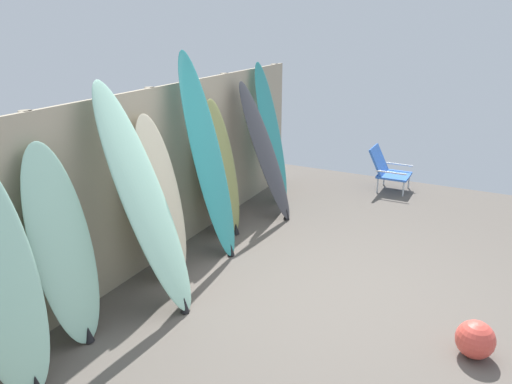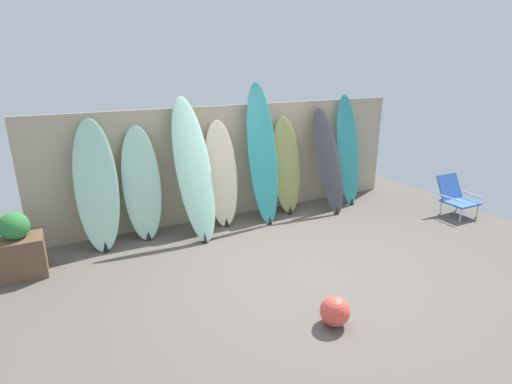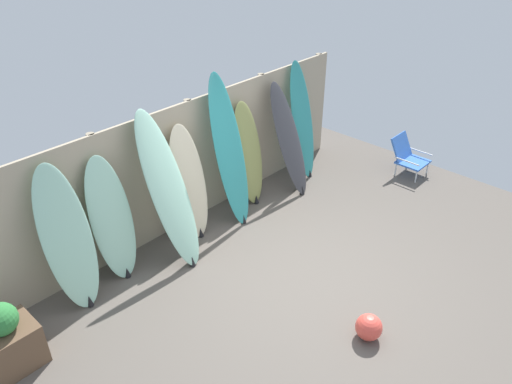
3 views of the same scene
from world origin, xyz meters
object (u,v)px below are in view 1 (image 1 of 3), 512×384
(surfboard_charcoal_6, at_px, (265,152))
(beach_chair, at_px, (387,169))
(surfboard_seafoam_1, at_px, (63,248))
(surfboard_cream_3, at_px, (162,200))
(surfboard_teal_7, at_px, (272,136))
(surfboard_teal_4, at_px, (208,159))
(beach_ball, at_px, (475,339))
(surfboard_seafoam_2, at_px, (145,201))
(surfboard_olive_5, at_px, (223,169))

(surfboard_charcoal_6, relative_size, beach_chair, 2.71)
(surfboard_seafoam_1, xyz_separation_m, surfboard_cream_3, (1.19, -0.03, 0.00))
(surfboard_teal_7, xyz_separation_m, beach_chair, (1.23, -1.32, -0.61))
(surfboard_cream_3, bearing_deg, surfboard_seafoam_1, 178.72)
(surfboard_cream_3, xyz_separation_m, surfboard_teal_4, (0.65, -0.12, 0.27))
(surfboard_seafoam_1, height_order, surfboard_cream_3, surfboard_cream_3)
(surfboard_seafoam_1, xyz_separation_m, beach_chair, (4.81, -1.37, -0.47))
(beach_chair, bearing_deg, surfboard_teal_7, 125.42)
(surfboard_cream_3, bearing_deg, beach_chair, -20.39)
(surfboard_teal_4, distance_m, beach_ball, 2.96)
(surfboard_seafoam_2, bearing_deg, surfboard_cream_3, 22.76)
(surfboard_olive_5, xyz_separation_m, surfboard_charcoal_6, (0.69, -0.21, 0.06))
(surfboard_teal_4, relative_size, beach_ball, 7.34)
(surfboard_seafoam_2, height_order, surfboard_teal_7, surfboard_seafoam_2)
(surfboard_seafoam_2, xyz_separation_m, surfboard_olive_5, (1.66, 0.22, -0.20))
(surfboard_seafoam_1, xyz_separation_m, surfboard_teal_4, (1.84, -0.15, 0.27))
(surfboard_seafoam_2, distance_m, surfboard_teal_7, 2.90)
(surfboard_charcoal_6, relative_size, surfboard_teal_7, 0.91)
(surfboard_charcoal_6, bearing_deg, surfboard_teal_4, 176.51)
(surfboard_teal_4, xyz_separation_m, surfboard_olive_5, (0.52, 0.13, -0.27))
(beach_chair, bearing_deg, surfboard_seafoam_1, 156.52)
(surfboard_seafoam_1, relative_size, surfboard_seafoam_2, 0.81)
(surfboard_teal_7, bearing_deg, surfboard_teal_4, -176.84)
(surfboard_teal_4, distance_m, surfboard_teal_7, 1.75)
(surfboard_charcoal_6, bearing_deg, surfboard_teal_7, 17.48)
(surfboard_teal_7, height_order, beach_chair, surfboard_teal_7)
(surfboard_charcoal_6, relative_size, beach_ball, 5.88)
(surfboard_cream_3, bearing_deg, surfboard_olive_5, 0.65)
(surfboard_charcoal_6, bearing_deg, beach_ball, -124.61)
(surfboard_charcoal_6, distance_m, surfboard_teal_7, 0.57)
(beach_chair, bearing_deg, surfboard_seafoam_2, 157.02)
(surfboard_charcoal_6, distance_m, beach_chair, 2.18)
(surfboard_teal_7, relative_size, beach_ball, 6.49)
(surfboard_charcoal_6, distance_m, beach_ball, 3.31)
(surfboard_cream_3, height_order, surfboard_charcoal_6, surfboard_charcoal_6)
(beach_chair, relative_size, beach_ball, 2.17)
(surfboard_teal_4, relative_size, beach_chair, 3.38)
(surfboard_seafoam_2, distance_m, surfboard_olive_5, 1.69)
(surfboard_charcoal_6, height_order, beach_chair, surfboard_charcoal_6)
(surfboard_olive_5, relative_size, beach_ball, 5.45)
(surfboard_seafoam_1, bearing_deg, surfboard_olive_5, -0.33)
(surfboard_seafoam_2, relative_size, surfboard_teal_4, 0.93)
(surfboard_teal_4, xyz_separation_m, beach_chair, (2.98, -1.23, -0.74))
(surfboard_seafoam_1, bearing_deg, beach_ball, -67.38)
(surfboard_seafoam_2, bearing_deg, surfboard_teal_7, 3.66)
(surfboard_seafoam_1, relative_size, beach_ball, 5.50)
(surfboard_teal_4, height_order, beach_chair, surfboard_teal_4)
(surfboard_teal_7, distance_m, beach_ball, 3.78)
(surfboard_cream_3, relative_size, beach_chair, 2.54)
(surfboard_olive_5, distance_m, surfboard_teal_7, 1.24)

